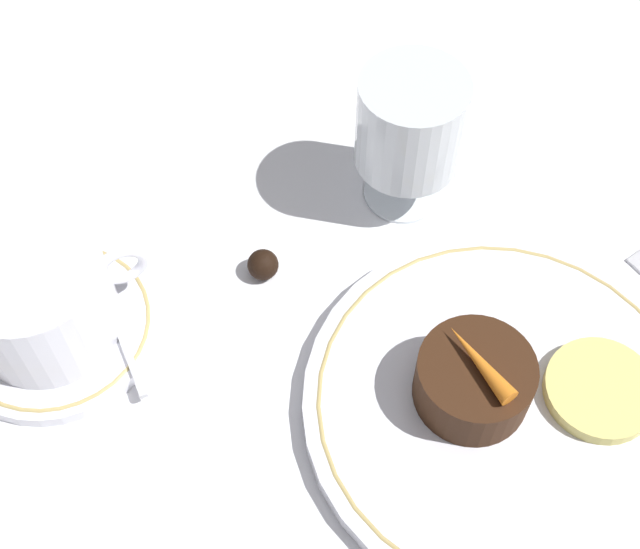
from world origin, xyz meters
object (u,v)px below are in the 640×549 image
coffee_cup (37,297)px  wine_glass (410,129)px  dessert_cake (477,386)px  dinner_plate (504,406)px

coffee_cup → wine_glass: (0.27, 0.01, 0.03)m
coffee_cup → dessert_cake: bearing=-35.6°
dinner_plate → wine_glass: 0.20m
dinner_plate → dessert_cake: (-0.02, 0.01, 0.02)m
dinner_plate → coffee_cup: coffee_cup is taller
dinner_plate → wine_glass: wine_glass is taller
dinner_plate → coffee_cup: bearing=144.8°
coffee_cup → wine_glass: 0.27m
wine_glass → coffee_cup: bearing=-177.8°
dessert_cake → coffee_cup: bearing=144.4°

